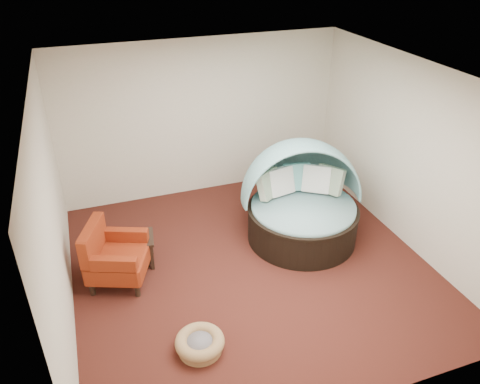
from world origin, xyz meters
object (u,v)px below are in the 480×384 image
object	(u,v)px
side_table	(138,247)
canopy_daybed	(302,195)
pet_basket	(200,343)
red_armchair	(114,256)

from	to	relation	value
side_table	canopy_daybed	bearing A→B (deg)	-2.93
pet_basket	side_table	world-z (taller)	side_table
side_table	pet_basket	bearing A→B (deg)	-77.86
canopy_daybed	side_table	world-z (taller)	canopy_daybed
pet_basket	red_armchair	size ratio (longest dim) A/B	0.61
canopy_daybed	side_table	bearing A→B (deg)	-171.46
canopy_daybed	side_table	distance (m)	2.60
canopy_daybed	red_armchair	world-z (taller)	canopy_daybed
pet_basket	side_table	xyz separation A→B (m)	(-0.41, 1.89, 0.19)
side_table	red_armchair	bearing A→B (deg)	-141.75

